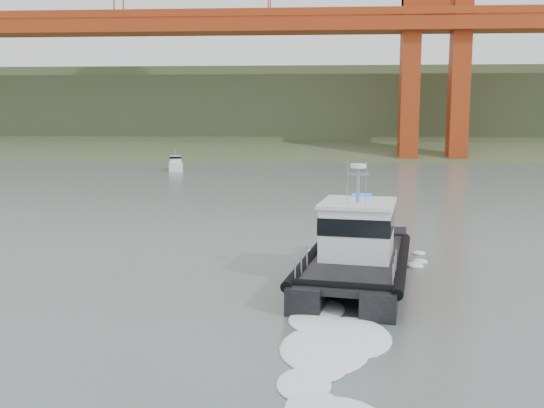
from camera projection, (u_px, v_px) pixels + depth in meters
The scene contains 4 objects.
ground at pixel (267, 277), 27.87m from camera, with size 400.00×400.00×0.00m, color #54645F.
headlands at pixel (303, 118), 150.82m from camera, with size 500.00×105.36×27.12m.
patrol_boat at pixel (357, 250), 27.20m from camera, with size 6.01×11.74×5.43m.
motorboat at pixel (176, 165), 83.51m from camera, with size 3.07×5.84×3.06m.
Camera 1 is at (1.96, -27.03, 7.31)m, focal length 40.00 mm.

